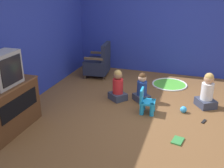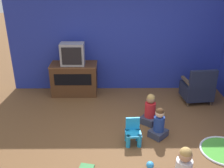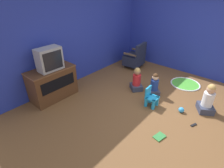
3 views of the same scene
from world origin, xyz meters
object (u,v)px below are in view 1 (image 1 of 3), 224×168
(tv_cabinet, at_px, (6,107))
(remote_control, at_px, (204,121))
(television, at_px, (3,69))
(child_watching_right, at_px, (207,92))
(black_armchair, at_px, (98,63))
(toy_ball, at_px, (183,109))
(child_watching_center, at_px, (142,89))
(yellow_kid_chair, at_px, (146,103))
(book, at_px, (178,141))
(child_watching_left, at_px, (118,87))

(tv_cabinet, bearing_deg, remote_control, -67.79)
(television, bearing_deg, child_watching_right, -57.92)
(remote_control, bearing_deg, tv_cabinet, -46.61)
(black_armchair, distance_m, toy_ball, 2.67)
(toy_ball, distance_m, remote_control, 0.45)
(child_watching_center, bearing_deg, child_watching_right, -128.92)
(black_armchair, height_order, child_watching_center, black_armchair)
(child_watching_right, bearing_deg, child_watching_center, 63.75)
(child_watching_center, bearing_deg, yellow_kid_chair, 156.89)
(television, bearing_deg, toy_ball, -60.36)
(toy_ball, bearing_deg, child_watching_center, 72.47)
(television, bearing_deg, black_armchair, -8.11)
(yellow_kid_chair, bearing_deg, remote_control, -94.55)
(child_watching_right, bearing_deg, toy_ball, 103.53)
(child_watching_center, relative_size, book, 2.38)
(black_armchair, bearing_deg, child_watching_right, 63.14)
(child_watching_center, bearing_deg, toy_ball, -152.24)
(black_armchair, xyz_separation_m, remote_control, (-1.67, -2.62, -0.33))
(child_watching_center, relative_size, remote_control, 3.89)
(black_armchair, xyz_separation_m, child_watching_center, (-1.14, -1.39, -0.08))
(tv_cabinet, relative_size, yellow_kid_chair, 2.38)
(tv_cabinet, distance_m, book, 2.80)
(black_armchair, bearing_deg, child_watching_left, 30.22)
(tv_cabinet, height_order, television, television)
(child_watching_right, relative_size, book, 2.75)
(child_watching_right, xyz_separation_m, toy_ball, (-0.40, 0.39, -0.24))
(child_watching_left, distance_m, child_watching_center, 0.49)
(book, height_order, remote_control, book)
(television, relative_size, remote_control, 3.59)
(child_watching_left, height_order, child_watching_right, child_watching_right)
(yellow_kid_chair, xyz_separation_m, book, (-0.79, -0.66, -0.18))
(yellow_kid_chair, distance_m, child_watching_left, 0.79)
(child_watching_right, bearing_deg, tv_cabinet, 89.53)
(child_watching_center, height_order, remote_control, child_watching_center)
(tv_cabinet, xyz_separation_m, child_watching_left, (1.70, -1.38, -0.13))
(television, xyz_separation_m, toy_ball, (1.52, -2.67, -0.99))
(child_watching_center, bearing_deg, black_armchair, 5.89)
(television, bearing_deg, book, -79.18)
(television, relative_size, toy_ball, 4.48)
(child_watching_center, relative_size, toy_ball, 4.86)
(black_armchair, distance_m, child_watching_left, 1.53)
(child_watching_left, xyz_separation_m, book, (-1.19, -1.34, -0.27))
(television, bearing_deg, child_watching_center, -45.20)
(television, xyz_separation_m, child_watching_center, (1.79, -1.81, -0.79))
(child_watching_center, bearing_deg, tv_cabinet, 89.11)
(tv_cabinet, bearing_deg, child_watching_right, -58.43)
(tv_cabinet, height_order, child_watching_left, tv_cabinet)
(television, xyz_separation_m, child_watching_right, (1.92, -3.06, -0.75))
(black_armchair, xyz_separation_m, child_watching_left, (-1.24, -0.90, -0.06))
(television, bearing_deg, tv_cabinet, 90.00)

